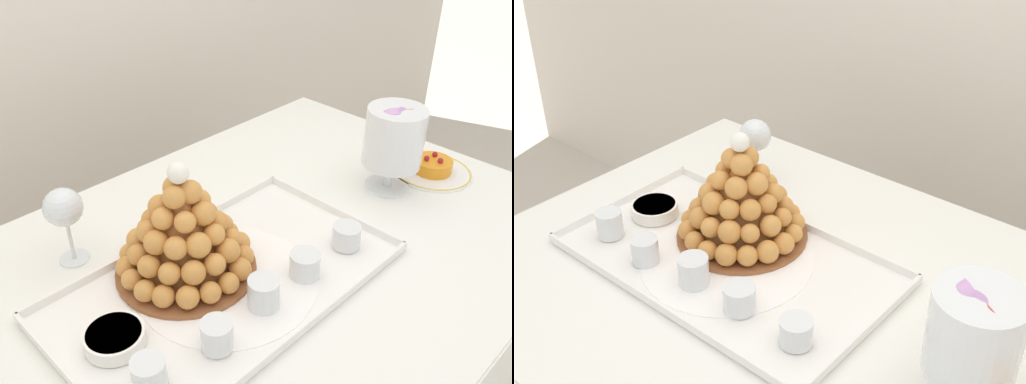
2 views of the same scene
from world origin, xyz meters
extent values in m
cylinder|color=brown|center=(-0.56, 0.38, 0.37)|extent=(0.04, 0.04, 0.75)
cube|color=brown|center=(0.00, 0.00, 0.76)|extent=(1.23, 0.89, 0.02)
cube|color=white|center=(0.00, 0.00, 0.77)|extent=(1.29, 0.95, 0.00)
cube|color=white|center=(0.00, 0.47, 0.58)|extent=(1.29, 0.01, 0.37)
cube|color=white|center=(-0.65, 0.00, 0.58)|extent=(0.01, 0.95, 0.37)
cube|color=white|center=(-0.16, -0.03, 0.78)|extent=(0.66, 0.38, 0.01)
cube|color=white|center=(-0.16, -0.21, 0.79)|extent=(0.66, 0.01, 0.02)
cube|color=white|center=(-0.16, 0.16, 0.79)|extent=(0.66, 0.01, 0.02)
cube|color=white|center=(-0.49, -0.03, 0.79)|extent=(0.01, 0.38, 0.02)
cube|color=white|center=(0.17, -0.03, 0.79)|extent=(0.01, 0.38, 0.02)
cylinder|color=white|center=(-0.16, -0.03, 0.78)|extent=(0.35, 0.35, 0.00)
cylinder|color=brown|center=(-0.20, 0.06, 0.78)|extent=(0.28, 0.28, 0.01)
cone|color=#B37034|center=(-0.20, 0.06, 0.88)|extent=(0.19, 0.19, 0.19)
sphere|color=#D18940|center=(-0.08, 0.06, 0.81)|extent=(0.04, 0.04, 0.04)
sphere|color=#D69044|center=(-0.09, 0.10, 0.81)|extent=(0.04, 0.04, 0.04)
sphere|color=#D38C41|center=(-0.11, 0.13, 0.81)|extent=(0.04, 0.04, 0.04)
sphere|color=#D58E43|center=(-0.15, 0.16, 0.81)|extent=(0.04, 0.04, 0.04)
sphere|color=#D18A40|center=(-0.19, 0.17, 0.81)|extent=(0.04, 0.04, 0.04)
sphere|color=#D38C42|center=(-0.23, 0.16, 0.81)|extent=(0.04, 0.04, 0.04)
sphere|color=#D58F43|center=(-0.26, 0.14, 0.81)|extent=(0.04, 0.04, 0.04)
sphere|color=#D18A40|center=(-0.29, 0.11, 0.81)|extent=(0.04, 0.04, 0.04)
sphere|color=#D58E43|center=(-0.31, 0.08, 0.81)|extent=(0.04, 0.04, 0.04)
sphere|color=#D79044|center=(-0.31, 0.03, 0.81)|extent=(0.04, 0.04, 0.04)
sphere|color=#D18A40|center=(-0.29, 0.00, 0.81)|extent=(0.04, 0.04, 0.04)
sphere|color=#D18A40|center=(-0.26, -0.03, 0.81)|extent=(0.04, 0.04, 0.04)
sphere|color=#D0893F|center=(-0.23, -0.05, 0.81)|extent=(0.04, 0.04, 0.04)
sphere|color=#D38C41|center=(-0.19, -0.06, 0.81)|extent=(0.04, 0.04, 0.04)
sphere|color=#D0893F|center=(-0.15, -0.05, 0.81)|extent=(0.05, 0.05, 0.05)
sphere|color=#D0893F|center=(-0.11, -0.02, 0.81)|extent=(0.04, 0.04, 0.04)
sphere|color=#D28B41|center=(-0.09, 0.01, 0.81)|extent=(0.05, 0.05, 0.05)
sphere|color=#D28A40|center=(-0.11, 0.09, 0.85)|extent=(0.04, 0.04, 0.04)
sphere|color=#D18A40|center=(-0.14, 0.12, 0.85)|extent=(0.04, 0.04, 0.04)
sphere|color=#D0893F|center=(-0.17, 0.14, 0.85)|extent=(0.05, 0.05, 0.05)
sphere|color=#D0883F|center=(-0.22, 0.14, 0.85)|extent=(0.05, 0.05, 0.05)
sphere|color=#D48E43|center=(-0.25, 0.12, 0.85)|extent=(0.05, 0.05, 0.05)
sphere|color=#D0893F|center=(-0.28, 0.09, 0.85)|extent=(0.04, 0.04, 0.04)
sphere|color=#D18940|center=(-0.28, 0.05, 0.85)|extent=(0.04, 0.04, 0.04)
sphere|color=#D58F43|center=(-0.27, 0.01, 0.85)|extent=(0.04, 0.04, 0.04)
sphere|color=#D1893F|center=(-0.24, -0.02, 0.85)|extent=(0.05, 0.05, 0.05)
sphere|color=#D79044|center=(-0.20, -0.03, 0.85)|extent=(0.04, 0.04, 0.04)
sphere|color=#D18940|center=(-0.16, -0.02, 0.85)|extent=(0.05, 0.05, 0.05)
sphere|color=#D48E42|center=(-0.12, 0.00, 0.85)|extent=(0.04, 0.04, 0.04)
sphere|color=#D68F43|center=(-0.11, 0.04, 0.85)|extent=(0.04, 0.04, 0.04)
sphere|color=#D68F44|center=(-0.15, 0.10, 0.88)|extent=(0.04, 0.04, 0.04)
sphere|color=#D48E42|center=(-0.18, 0.12, 0.88)|extent=(0.04, 0.04, 0.04)
sphere|color=#D0883F|center=(-0.22, 0.12, 0.88)|extent=(0.04, 0.04, 0.04)
sphere|color=#D38C42|center=(-0.25, 0.09, 0.88)|extent=(0.04, 0.04, 0.04)
sphere|color=#D0883F|center=(-0.26, 0.05, 0.89)|extent=(0.05, 0.05, 0.05)
sphere|color=#D58F43|center=(-0.25, 0.01, 0.89)|extent=(0.04, 0.04, 0.04)
sphere|color=#D38C42|center=(-0.21, -0.01, 0.88)|extent=(0.05, 0.05, 0.05)
sphere|color=#D68F43|center=(-0.17, -0.01, 0.89)|extent=(0.04, 0.04, 0.04)
sphere|color=#D0883F|center=(-0.14, 0.02, 0.88)|extent=(0.04, 0.04, 0.04)
sphere|color=#D0883F|center=(-0.13, 0.06, 0.88)|extent=(0.04, 0.04, 0.04)
sphere|color=#D58E43|center=(-0.18, 0.09, 0.92)|extent=(0.04, 0.04, 0.04)
sphere|color=#D28B41|center=(-0.22, 0.09, 0.92)|extent=(0.05, 0.05, 0.05)
sphere|color=#D69044|center=(-0.24, 0.05, 0.92)|extent=(0.04, 0.04, 0.04)
sphere|color=#D48E42|center=(-0.22, 0.02, 0.92)|extent=(0.04, 0.04, 0.04)
sphere|color=#D28B41|center=(-0.18, 0.02, 0.92)|extent=(0.05, 0.05, 0.05)
sphere|color=#D68F43|center=(-0.15, 0.06, 0.92)|extent=(0.05, 0.05, 0.05)
sphere|color=#CF883F|center=(-0.19, 0.07, 0.96)|extent=(0.05, 0.05, 0.05)
sphere|color=#D28B41|center=(-0.21, 0.05, 0.96)|extent=(0.04, 0.04, 0.04)
sphere|color=#D18A40|center=(-0.18, 0.04, 0.96)|extent=(0.05, 0.05, 0.05)
sphere|color=white|center=(-0.20, 0.06, 1.00)|extent=(0.04, 0.04, 0.04)
cylinder|color=silver|center=(-0.41, -0.12, 0.81)|extent=(0.05, 0.05, 0.06)
cylinder|color=gold|center=(-0.41, -0.12, 0.79)|extent=(0.05, 0.05, 0.02)
cylinder|color=#EAC166|center=(-0.41, -0.12, 0.81)|extent=(0.05, 0.05, 0.02)
sphere|color=brown|center=(-0.41, -0.12, 0.83)|extent=(0.02, 0.02, 0.02)
cylinder|color=silver|center=(-0.28, -0.13, 0.81)|extent=(0.06, 0.06, 0.05)
cylinder|color=#F4EAC6|center=(-0.28, -0.13, 0.79)|extent=(0.05, 0.05, 0.02)
cylinder|color=white|center=(-0.28, -0.13, 0.81)|extent=(0.05, 0.05, 0.02)
sphere|color=brown|center=(-0.29, -0.13, 0.82)|extent=(0.02, 0.02, 0.02)
cylinder|color=silver|center=(-0.16, -0.12, 0.81)|extent=(0.06, 0.06, 0.06)
cylinder|color=#F4EAC6|center=(-0.16, -0.12, 0.79)|extent=(0.05, 0.05, 0.02)
cylinder|color=white|center=(-0.16, -0.12, 0.81)|extent=(0.05, 0.05, 0.02)
sphere|color=brown|center=(-0.17, -0.11, 0.83)|extent=(0.02, 0.02, 0.02)
cylinder|color=silver|center=(-0.04, -0.12, 0.81)|extent=(0.06, 0.06, 0.05)
cylinder|color=#F4EAC6|center=(-0.04, -0.12, 0.79)|extent=(0.05, 0.05, 0.02)
cylinder|color=white|center=(-0.04, -0.12, 0.81)|extent=(0.05, 0.05, 0.01)
sphere|color=brown|center=(-0.04, -0.12, 0.82)|extent=(0.02, 0.02, 0.02)
cylinder|color=silver|center=(0.09, -0.12, 0.80)|extent=(0.06, 0.06, 0.05)
cylinder|color=#F4EAC6|center=(0.09, -0.12, 0.79)|extent=(0.05, 0.05, 0.02)
cylinder|color=white|center=(0.09, -0.12, 0.81)|extent=(0.05, 0.05, 0.01)
sphere|color=brown|center=(0.08, -0.12, 0.82)|extent=(0.02, 0.02, 0.02)
cylinder|color=white|center=(-0.40, -0.01, 0.79)|extent=(0.10, 0.10, 0.03)
cylinder|color=#F2CC59|center=(-0.40, -0.01, 0.81)|extent=(0.09, 0.09, 0.00)
cylinder|color=white|center=(0.36, -0.05, 0.81)|extent=(0.02, 0.02, 0.06)
cylinder|color=white|center=(0.36, -0.05, 0.91)|extent=(0.14, 0.14, 0.14)
cylinder|color=#F9A54C|center=(0.37, -0.05, 0.86)|extent=(0.06, 0.06, 0.06)
cylinder|color=#E54C47|center=(0.36, -0.03, 0.86)|extent=(0.06, 0.05, 0.04)
cylinder|color=#72B2E0|center=(0.33, -0.05, 0.86)|extent=(0.07, 0.06, 0.06)
cylinder|color=brown|center=(0.36, -0.06, 0.86)|extent=(0.06, 0.05, 0.06)
cylinder|color=#E54C47|center=(0.37, -0.04, 0.88)|extent=(0.05, 0.05, 0.02)
cylinder|color=brown|center=(0.33, -0.02, 0.88)|extent=(0.06, 0.05, 0.06)
cylinder|color=#9ED860|center=(0.32, -0.06, 0.88)|extent=(0.07, 0.05, 0.07)
cylinder|color=#F9A54C|center=(0.36, -0.06, 0.88)|extent=(0.05, 0.05, 0.05)
cylinder|color=#F9A54C|center=(0.37, -0.01, 0.90)|extent=(0.05, 0.05, 0.05)
cylinder|color=yellow|center=(0.32, -0.04, 0.90)|extent=(0.07, 0.05, 0.07)
cylinder|color=pink|center=(0.34, -0.08, 0.90)|extent=(0.07, 0.05, 0.07)
cylinder|color=brown|center=(0.38, -0.06, 0.90)|extent=(0.07, 0.06, 0.06)
cylinder|color=#9ED860|center=(0.35, -0.01, 0.92)|extent=(0.06, 0.05, 0.06)
cylinder|color=yellow|center=(0.34, -0.05, 0.92)|extent=(0.06, 0.05, 0.05)
cylinder|color=brown|center=(0.36, -0.08, 0.92)|extent=(0.05, 0.05, 0.05)
cylinder|color=#72B2E0|center=(0.38, -0.04, 0.92)|extent=(0.06, 0.05, 0.05)
cylinder|color=brown|center=(0.34, -0.04, 0.94)|extent=(0.06, 0.06, 0.06)
cylinder|color=brown|center=(0.35, -0.06, 0.94)|extent=(0.07, 0.05, 0.07)
cylinder|color=#9ED860|center=(0.37, -0.06, 0.94)|extent=(0.06, 0.05, 0.06)
cylinder|color=#F9A54C|center=(0.37, -0.03, 0.94)|extent=(0.05, 0.05, 0.05)
cylinder|color=#D199D8|center=(0.34, -0.04, 0.96)|extent=(0.07, 0.05, 0.07)
cylinder|color=#D199D8|center=(0.35, -0.06, 0.96)|extent=(0.05, 0.05, 0.05)
cylinder|color=#E54C47|center=(0.38, -0.05, 0.96)|extent=(0.05, 0.05, 0.04)
cylinder|color=#E54C47|center=(0.36, -0.03, 0.96)|extent=(0.05, 0.05, 0.02)
cylinder|color=silver|center=(-0.33, 0.25, 0.77)|extent=(0.06, 0.06, 0.00)
cylinder|color=silver|center=(-0.33, 0.25, 0.82)|extent=(0.01, 0.01, 0.09)
sphere|color=silver|center=(-0.33, 0.25, 0.90)|extent=(0.08, 0.08, 0.08)
camera|label=1|loc=(-0.68, -0.62, 1.48)|focal=38.03mm
camera|label=2|loc=(0.59, -0.79, 1.58)|focal=46.51mm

